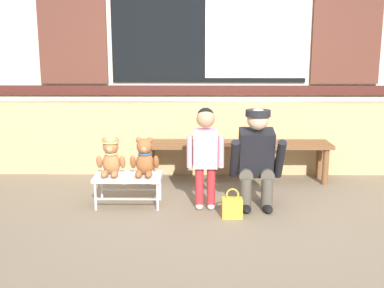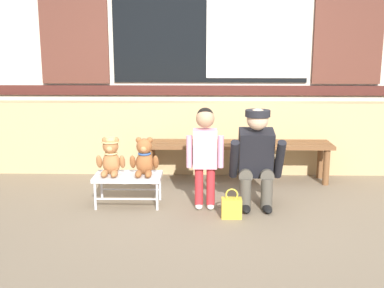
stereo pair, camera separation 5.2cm
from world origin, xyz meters
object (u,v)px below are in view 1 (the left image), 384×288
teddy_bear_plain (145,158)px  adult_crouching (257,157)px  teddy_bear_with_hat (111,157)px  handbag_on_ground (232,207)px  wooden_bench_long (236,148)px  small_display_bench (128,178)px  child_standing (205,147)px

teddy_bear_plain → adult_crouching: bearing=-1.1°
teddy_bear_with_hat → handbag_on_ground: (1.13, -0.34, -0.38)m
teddy_bear_with_hat → adult_crouching: bearing=-0.9°
wooden_bench_long → small_display_bench: wooden_bench_long is taller
small_display_bench → adult_crouching: adult_crouching is taller
child_standing → handbag_on_ground: 0.60m
teddy_bear_with_hat → handbag_on_ground: teddy_bear_with_hat is taller
teddy_bear_plain → small_display_bench: bearing=-179.5°
wooden_bench_long → teddy_bear_plain: (-0.94, -0.85, 0.09)m
wooden_bench_long → teddy_bear_plain: size_ratio=5.78×
teddy_bear_with_hat → child_standing: size_ratio=0.38×
teddy_bear_plain → child_standing: 0.60m
wooden_bench_long → adult_crouching: (0.12, -0.87, 0.11)m
wooden_bench_long → small_display_bench: bearing=-142.4°
handbag_on_ground → wooden_bench_long: bearing=83.8°
teddy_bear_plain → handbag_on_ground: teddy_bear_plain is taller
child_standing → handbag_on_ground: bearing=-45.7°
small_display_bench → adult_crouching: bearing=-0.9°
teddy_bear_with_hat → teddy_bear_plain: (0.32, -0.00, -0.01)m
wooden_bench_long → teddy_bear_with_hat: size_ratio=5.78×
teddy_bear_with_hat → adult_crouching: size_ratio=0.38×
teddy_bear_with_hat → child_standing: (0.89, -0.09, 0.12)m
child_standing → adult_crouching: 0.51m
small_display_bench → adult_crouching: size_ratio=0.67×
wooden_bench_long → teddy_bear_plain: bearing=-138.0°
small_display_bench → teddy_bear_with_hat: bearing=179.2°
teddy_bear_plain → adult_crouching: 1.06m
child_standing → handbag_on_ground: child_standing is taller
child_standing → adult_crouching: size_ratio=1.01×
child_standing → small_display_bench: bearing=173.1°
adult_crouching → teddy_bear_with_hat: bearing=179.1°
teddy_bear_with_hat → small_display_bench: bearing=-0.8°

